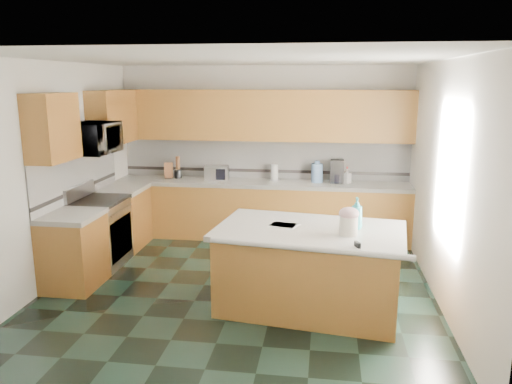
# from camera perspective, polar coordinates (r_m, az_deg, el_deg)

# --- Properties ---
(floor) EXTENTS (4.60, 4.60, 0.00)m
(floor) POSITION_cam_1_polar(r_m,az_deg,el_deg) (6.20, -1.85, -10.82)
(floor) COLOR black
(floor) RESTS_ON ground
(ceiling) EXTENTS (4.60, 4.60, 0.00)m
(ceiling) POSITION_cam_1_polar(r_m,az_deg,el_deg) (5.70, -2.05, 14.96)
(ceiling) COLOR white
(ceiling) RESTS_ON ground
(wall_back) EXTENTS (4.60, 0.04, 2.70)m
(wall_back) POSITION_cam_1_polar(r_m,az_deg,el_deg) (8.06, 0.89, 4.66)
(wall_back) COLOR white
(wall_back) RESTS_ON ground
(wall_front) EXTENTS (4.60, 0.04, 2.70)m
(wall_front) POSITION_cam_1_polar(r_m,az_deg,el_deg) (3.61, -8.32, -5.54)
(wall_front) COLOR white
(wall_front) RESTS_ON ground
(wall_left) EXTENTS (0.04, 4.60, 2.70)m
(wall_left) POSITION_cam_1_polar(r_m,az_deg,el_deg) (6.60, -22.21, 1.94)
(wall_left) COLOR white
(wall_left) RESTS_ON ground
(wall_right) EXTENTS (0.04, 4.60, 2.70)m
(wall_right) POSITION_cam_1_polar(r_m,az_deg,el_deg) (5.87, 20.97, 0.81)
(wall_right) COLOR white
(wall_right) RESTS_ON ground
(back_base_cab) EXTENTS (4.60, 0.60, 0.86)m
(back_base_cab) POSITION_cam_1_polar(r_m,az_deg,el_deg) (7.94, 0.58, -2.25)
(back_base_cab) COLOR #5A3312
(back_base_cab) RESTS_ON ground
(back_countertop) EXTENTS (4.60, 0.64, 0.06)m
(back_countertop) POSITION_cam_1_polar(r_m,az_deg,el_deg) (7.83, 0.59, 1.00)
(back_countertop) COLOR white
(back_countertop) RESTS_ON back_base_cab
(back_upper_cab) EXTENTS (4.60, 0.33, 0.78)m
(back_upper_cab) POSITION_cam_1_polar(r_m,az_deg,el_deg) (7.82, 0.74, 8.76)
(back_upper_cab) COLOR #5A3312
(back_upper_cab) RESTS_ON wall_back
(back_backsplash) EXTENTS (4.60, 0.02, 0.63)m
(back_backsplash) POSITION_cam_1_polar(r_m,az_deg,el_deg) (8.05, 0.86, 3.82)
(back_backsplash) COLOR silver
(back_backsplash) RESTS_ON back_countertop
(back_accent_band) EXTENTS (4.60, 0.01, 0.05)m
(back_accent_band) POSITION_cam_1_polar(r_m,az_deg,el_deg) (8.08, 0.85, 2.44)
(back_accent_band) COLOR black
(back_accent_band) RESTS_ON back_countertop
(left_base_cab_rear) EXTENTS (0.60, 0.82, 0.86)m
(left_base_cab_rear) POSITION_cam_1_polar(r_m,az_deg,el_deg) (7.79, -14.89, -2.98)
(left_base_cab_rear) COLOR #5A3312
(left_base_cab_rear) RESTS_ON ground
(left_counter_rear) EXTENTS (0.64, 0.82, 0.06)m
(left_counter_rear) POSITION_cam_1_polar(r_m,az_deg,el_deg) (7.68, -15.09, 0.33)
(left_counter_rear) COLOR white
(left_counter_rear) RESTS_ON left_base_cab_rear
(left_base_cab_front) EXTENTS (0.60, 0.72, 0.86)m
(left_base_cab_front) POSITION_cam_1_polar(r_m,az_deg,el_deg) (6.47, -20.12, -6.53)
(left_base_cab_front) COLOR #5A3312
(left_base_cab_front) RESTS_ON ground
(left_counter_front) EXTENTS (0.64, 0.72, 0.06)m
(left_counter_front) POSITION_cam_1_polar(r_m,az_deg,el_deg) (6.34, -20.43, -2.59)
(left_counter_front) COLOR white
(left_counter_front) RESTS_ON left_base_cab_front
(left_backsplash) EXTENTS (0.02, 2.30, 0.63)m
(left_backsplash) POSITION_cam_1_polar(r_m,az_deg,el_deg) (7.08, -19.71, 1.86)
(left_backsplash) COLOR silver
(left_backsplash) RESTS_ON wall_left
(left_accent_band) EXTENTS (0.01, 2.30, 0.05)m
(left_accent_band) POSITION_cam_1_polar(r_m,az_deg,el_deg) (7.11, -19.55, 0.31)
(left_accent_band) COLOR black
(left_accent_band) RESTS_ON wall_left
(left_upper_cab_rear) EXTENTS (0.33, 1.09, 0.78)m
(left_upper_cab_rear) POSITION_cam_1_polar(r_m,az_deg,el_deg) (7.71, -16.08, 8.22)
(left_upper_cab_rear) COLOR #5A3312
(left_upper_cab_rear) RESTS_ON wall_left
(left_upper_cab_front) EXTENTS (0.33, 0.72, 0.78)m
(left_upper_cab_front) POSITION_cam_1_polar(r_m,az_deg,el_deg) (6.23, -22.28, 6.84)
(left_upper_cab_front) COLOR #5A3312
(left_upper_cab_front) RESTS_ON wall_left
(range_body) EXTENTS (0.60, 0.76, 0.88)m
(range_body) POSITION_cam_1_polar(r_m,az_deg,el_deg) (7.09, -17.35, -4.58)
(range_body) COLOR #B7B7BC
(range_body) RESTS_ON ground
(range_oven_door) EXTENTS (0.02, 0.68, 0.55)m
(range_oven_door) POSITION_cam_1_polar(r_m,az_deg,el_deg) (6.99, -15.17, -5.04)
(range_oven_door) COLOR black
(range_oven_door) RESTS_ON range_body
(range_cooktop) EXTENTS (0.62, 0.78, 0.04)m
(range_cooktop) POSITION_cam_1_polar(r_m,az_deg,el_deg) (6.98, -17.60, -0.96)
(range_cooktop) COLOR black
(range_cooktop) RESTS_ON range_body
(range_handle) EXTENTS (0.02, 0.66, 0.02)m
(range_handle) POSITION_cam_1_polar(r_m,az_deg,el_deg) (6.87, -15.12, -2.03)
(range_handle) COLOR #B7B7BC
(range_handle) RESTS_ON range_body
(range_backguard) EXTENTS (0.06, 0.76, 0.18)m
(range_backguard) POSITION_cam_1_polar(r_m,az_deg,el_deg) (7.06, -19.56, 0.07)
(range_backguard) COLOR #B7B7BC
(range_backguard) RESTS_ON range_body
(microwave) EXTENTS (0.50, 0.73, 0.41)m
(microwave) POSITION_cam_1_polar(r_m,az_deg,el_deg) (6.84, -18.06, 5.84)
(microwave) COLOR #B7B7BC
(microwave) RESTS_ON wall_left
(island_base) EXTENTS (2.02, 1.33, 0.86)m
(island_base) POSITION_cam_1_polar(r_m,az_deg,el_deg) (5.55, 6.08, -8.97)
(island_base) COLOR #5A3312
(island_base) RESTS_ON ground
(island_top) EXTENTS (2.13, 1.44, 0.06)m
(island_top) POSITION_cam_1_polar(r_m,az_deg,el_deg) (5.40, 6.19, -4.42)
(island_top) COLOR white
(island_top) RESTS_ON island_base
(island_bullnose) EXTENTS (1.98, 0.33, 0.06)m
(island_bullnose) POSITION_cam_1_polar(r_m,az_deg,el_deg) (4.84, 5.96, -6.45)
(island_bullnose) COLOR white
(island_bullnose) RESTS_ON island_base
(treat_jar) EXTENTS (0.19, 0.19, 0.20)m
(treat_jar) POSITION_cam_1_polar(r_m,az_deg,el_deg) (5.20, 10.53, -3.79)
(treat_jar) COLOR beige
(treat_jar) RESTS_ON island_top
(treat_jar_lid) EXTENTS (0.21, 0.21, 0.13)m
(treat_jar_lid) POSITION_cam_1_polar(r_m,az_deg,el_deg) (5.16, 10.59, -2.42)
(treat_jar_lid) COLOR #CF9DA2
(treat_jar_lid) RESTS_ON treat_jar
(treat_jar_knob) EXTENTS (0.07, 0.02, 0.02)m
(treat_jar_knob) POSITION_cam_1_polar(r_m,az_deg,el_deg) (5.15, 10.61, -1.94)
(treat_jar_knob) COLOR tan
(treat_jar_knob) RESTS_ON treat_jar_lid
(treat_jar_knob_end_l) EXTENTS (0.04, 0.04, 0.04)m
(treat_jar_knob_end_l) POSITION_cam_1_polar(r_m,az_deg,el_deg) (5.15, 10.23, -1.93)
(treat_jar_knob_end_l) COLOR tan
(treat_jar_knob_end_l) RESTS_ON treat_jar_lid
(treat_jar_knob_end_r) EXTENTS (0.04, 0.04, 0.04)m
(treat_jar_knob_end_r) POSITION_cam_1_polar(r_m,az_deg,el_deg) (5.15, 10.98, -1.95)
(treat_jar_knob_end_r) COLOR tan
(treat_jar_knob_end_r) RESTS_ON treat_jar_lid
(soap_bottle_island) EXTENTS (0.15, 0.15, 0.34)m
(soap_bottle_island) POSITION_cam_1_polar(r_m,az_deg,el_deg) (5.40, 11.43, -2.40)
(soap_bottle_island) COLOR teal
(soap_bottle_island) RESTS_ON island_top
(paper_sheet_a) EXTENTS (0.31, 0.25, 0.00)m
(paper_sheet_a) POSITION_cam_1_polar(r_m,az_deg,el_deg) (5.48, 3.08, -3.77)
(paper_sheet_a) COLOR white
(paper_sheet_a) RESTS_ON island_top
(paper_sheet_b) EXTENTS (0.36, 0.32, 0.00)m
(paper_sheet_b) POSITION_cam_1_polar(r_m,az_deg,el_deg) (5.48, 3.30, -3.76)
(paper_sheet_b) COLOR white
(paper_sheet_b) RESTS_ON island_top
(clamp_body) EXTENTS (0.06, 0.10, 0.08)m
(clamp_body) POSITION_cam_1_polar(r_m,az_deg,el_deg) (4.86, 11.51, -6.09)
(clamp_body) COLOR black
(clamp_body) RESTS_ON island_top
(clamp_handle) EXTENTS (0.01, 0.06, 0.01)m
(clamp_handle) POSITION_cam_1_polar(r_m,az_deg,el_deg) (4.81, 11.54, -6.52)
(clamp_handle) COLOR black
(clamp_handle) RESTS_ON island_top
(knife_block) EXTENTS (0.18, 0.22, 0.27)m
(knife_block) POSITION_cam_1_polar(r_m,az_deg,el_deg) (8.18, -9.94, 2.42)
(knife_block) COLOR #472814
(knife_block) RESTS_ON back_countertop
(utensil_crock) EXTENTS (0.12, 0.12, 0.14)m
(utensil_crock) POSITION_cam_1_polar(r_m,az_deg,el_deg) (8.17, -8.89, 2.07)
(utensil_crock) COLOR black
(utensil_crock) RESTS_ON back_countertop
(utensil_bundle) EXTENTS (0.07, 0.07, 0.21)m
(utensil_bundle) POSITION_cam_1_polar(r_m,az_deg,el_deg) (8.14, -8.93, 3.31)
(utensil_bundle) COLOR #472814
(utensil_bundle) RESTS_ON utensil_crock
(toaster_oven) EXTENTS (0.40, 0.30, 0.21)m
(toaster_oven) POSITION_cam_1_polar(r_m,az_deg,el_deg) (7.98, -4.54, 2.18)
(toaster_oven) COLOR #B7B7BC
(toaster_oven) RESTS_ON back_countertop
(toaster_oven_door) EXTENTS (0.33, 0.01, 0.17)m
(toaster_oven_door) POSITION_cam_1_polar(r_m,az_deg,el_deg) (7.86, -4.72, 2.03)
(toaster_oven_door) COLOR black
(toaster_oven_door) RESTS_ON toaster_oven
(paper_towel) EXTENTS (0.11, 0.11, 0.25)m
(paper_towel) POSITION_cam_1_polar(r_m,az_deg,el_deg) (7.87, 2.13, 2.23)
(paper_towel) COLOR white
(paper_towel) RESTS_ON back_countertop
(paper_towel_base) EXTENTS (0.17, 0.17, 0.01)m
(paper_towel_base) POSITION_cam_1_polar(r_m,az_deg,el_deg) (7.90, 2.12, 1.37)
(paper_towel_base) COLOR #B7B7BC
(paper_towel_base) RESTS_ON back_countertop
(water_jug) EXTENTS (0.18, 0.18, 0.29)m
(water_jug) POSITION_cam_1_polar(r_m,az_deg,el_deg) (7.79, 6.98, 2.17)
(water_jug) COLOR #678FC3
(water_jug) RESTS_ON back_countertop
(water_jug_neck) EXTENTS (0.08, 0.08, 0.04)m
(water_jug_neck) POSITION_cam_1_polar(r_m,az_deg,el_deg) (7.77, 7.01, 3.39)
(water_jug_neck) COLOR #678FC3
(water_jug_neck) RESTS_ON water_jug
(coffee_maker) EXTENTS (0.21, 0.23, 0.35)m
(coffee_maker) POSITION_cam_1_polar(r_m,az_deg,el_deg) (7.81, 9.24, 2.35)
(coffee_maker) COLOR black
(coffee_maker) RESTS_ON back_countertop
(coffee_carafe) EXTENTS (0.15, 0.15, 0.15)m
(coffee_carafe) POSITION_cam_1_polar(r_m,az_deg,el_deg) (7.78, 9.22, 1.53)
(coffee_carafe) COLOR black
(coffee_carafe) RESTS_ON back_countertop
(soap_bottle_back) EXTENTS (0.15, 0.15, 0.23)m
(soap_bottle_back) POSITION_cam_1_polar(r_m,az_deg,el_deg) (7.80, 10.34, 1.82)
(soap_bottle_back) COLOR white
(soap_bottle_back) RESTS_ON back_countertop
(soap_back_cap) EXTENTS (0.02, 0.02, 0.03)m
(soap_back_cap) POSITION_cam_1_polar(r_m,az_deg,el_deg) (7.77, 10.38, 2.75)
(soap_back_cap) COLOR red
(soap_back_cap) RESTS_ON soap_bottle_back
(window_light_proxy) EXTENTS (0.02, 1.40, 1.10)m
(window_light_proxy) POSITION_cam_1_polar(r_m,az_deg,el_deg) (5.64, 21.23, 1.90)
(window_light_proxy) COLOR white
(window_light_proxy) RESTS_ON wall_right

